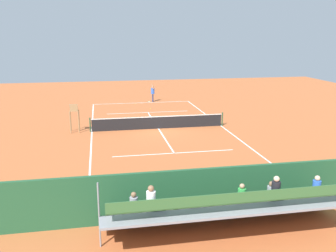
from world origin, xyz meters
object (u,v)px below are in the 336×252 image
object	(u,v)px
bleacher_stand	(226,209)
tennis_ball_far	(135,104)
tennis_ball_near	(150,108)
equipment_bag	(219,203)
tennis_net	(158,122)
tennis_racket	(149,102)
courtside_bench	(258,190)
tennis_player	(153,92)
umpire_chair	(74,115)

from	to	relation	value
bleacher_stand	tennis_ball_far	xyz separation A→B (m)	(0.79, -25.54, -0.89)
bleacher_stand	tennis_ball_near	xyz separation A→B (m)	(-0.41, -23.03, -0.89)
equipment_bag	tennis_ball_far	world-z (taller)	equipment_bag
tennis_net	equipment_bag	bearing A→B (deg)	91.79
tennis_net	tennis_racket	size ratio (longest dim) A/B	19.05
courtside_bench	tennis_ball_near	size ratio (longest dim) A/B	27.27
tennis_player	tennis_ball_near	world-z (taller)	tennis_player
bleacher_stand	tennis_player	distance (m)	26.82
umpire_chair	tennis_ball_near	distance (m)	10.17
bleacher_stand	tennis_ball_far	distance (m)	25.57
tennis_net	tennis_racket	xyz separation A→B (m)	(-0.82, -11.46, -0.49)
bleacher_stand	tennis_racket	distance (m)	26.83
tennis_player	tennis_racket	bearing A→B (deg)	-0.99
tennis_ball_near	tennis_ball_far	xyz separation A→B (m)	(1.20, -2.51, 0.00)
umpire_chair	tennis_racket	bearing A→B (deg)	-121.69
equipment_bag	tennis_player	distance (m)	24.88
umpire_chair	courtside_bench	bearing A→B (deg)	122.21
tennis_net	tennis_ball_far	size ratio (longest dim) A/B	156.06
courtside_bench	tennis_ball_near	distance (m)	21.04
tennis_ball_near	bleacher_stand	bearing A→B (deg)	88.97
courtside_bench	tennis_ball_far	bearing A→B (deg)	-82.77
tennis_net	tennis_ball_far	distance (m)	10.24
courtside_bench	tennis_player	xyz separation A→B (m)	(0.97, -24.72, 0.46)
bleacher_stand	tennis_racket	bearing A→B (deg)	-91.69
courtside_bench	tennis_ball_near	bearing A→B (deg)	-85.15
tennis_net	umpire_chair	size ratio (longest dim) A/B	4.81
umpire_chair	tennis_racket	distance (m)	13.42
equipment_bag	tennis_racket	xyz separation A→B (m)	(-0.40, -24.86, -0.16)
courtside_bench	tennis_ball_near	world-z (taller)	courtside_bench
bleacher_stand	tennis_racket	xyz separation A→B (m)	(-0.79, -26.80, -0.91)
tennis_net	tennis_player	bearing A→B (deg)	-96.21
tennis_racket	courtside_bench	bearing A→B (deg)	93.24
courtside_bench	tennis_ball_far	xyz separation A→B (m)	(2.98, -23.47, -0.53)
tennis_net	tennis_ball_far	xyz separation A→B (m)	(0.76, -10.20, -0.47)
tennis_racket	equipment_bag	bearing A→B (deg)	89.08
umpire_chair	tennis_player	bearing A→B (deg)	-123.24
tennis_net	bleacher_stand	world-z (taller)	bleacher_stand
bleacher_stand	tennis_net	bearing A→B (deg)	-89.90
tennis_net	courtside_bench	xyz separation A→B (m)	(-2.22, 13.27, 0.06)
tennis_player	courtside_bench	bearing A→B (deg)	92.25
tennis_racket	tennis_ball_near	size ratio (longest dim) A/B	8.19
tennis_player	tennis_ball_near	xyz separation A→B (m)	(0.81, 3.76, -0.98)
umpire_chair	tennis_player	world-z (taller)	umpire_chair
umpire_chair	tennis_player	distance (m)	13.58
courtside_bench	equipment_bag	size ratio (longest dim) A/B	2.00
tennis_player	tennis_racket	world-z (taller)	tennis_player
tennis_net	courtside_bench	world-z (taller)	tennis_net
bleacher_stand	tennis_ball_near	world-z (taller)	bleacher_stand
equipment_bag	tennis_ball_near	size ratio (longest dim) A/B	13.64
bleacher_stand	courtside_bench	xyz separation A→B (m)	(-2.19, -2.07, -0.37)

